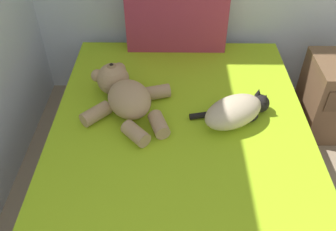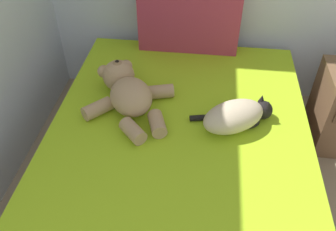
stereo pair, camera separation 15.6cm
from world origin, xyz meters
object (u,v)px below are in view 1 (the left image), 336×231
object	(u,v)px
teddy_bear	(125,94)
cell_phone	(123,103)
bed	(180,176)
patterned_cushion	(177,11)
cat	(236,111)

from	to	relation	value
teddy_bear	cell_phone	distance (m)	0.08
bed	cell_phone	bearing A→B (deg)	134.51
cell_phone	bed	bearing A→B (deg)	-45.49
teddy_bear	cell_phone	xyz separation A→B (m)	(-0.02, 0.02, -0.08)
patterned_cushion	teddy_bear	bearing A→B (deg)	-113.90
bed	patterned_cushion	xyz separation A→B (m)	(-0.02, 0.95, 0.50)
bed	cat	xyz separation A→B (m)	(0.29, 0.19, 0.30)
teddy_bear	bed	bearing A→B (deg)	-45.31
teddy_bear	cell_phone	bearing A→B (deg)	131.68
cat	cell_phone	size ratio (longest dim) A/B	2.95
patterned_cushion	cell_phone	xyz separation A→B (m)	(-0.30, -0.62, -0.26)
bed	teddy_bear	distance (m)	0.54
cell_phone	patterned_cushion	bearing A→B (deg)	63.92
patterned_cushion	cat	distance (m)	0.84
patterned_cushion	teddy_bear	world-z (taller)	patterned_cushion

